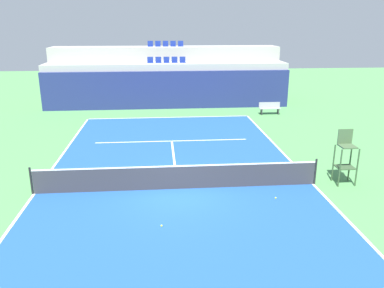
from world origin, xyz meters
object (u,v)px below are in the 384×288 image
Objects in this scene: tennis_net at (177,177)px; player_bench at (270,107)px; tennis_ball_1 at (276,198)px; umpire_chair at (346,155)px; tennis_ball_0 at (161,226)px.

tennis_net reaches higher than player_bench.
tennis_ball_1 is (3.56, -1.20, -0.47)m from tennis_net.
umpire_chair is (6.70, 0.06, 0.68)m from tennis_net.
tennis_net is 167.88× the size of tennis_ball_1.
player_bench is 17.11m from tennis_ball_0.
tennis_ball_0 is 1.00× the size of tennis_ball_1.
tennis_ball_1 is at bearing -158.14° from umpire_chair.
player_bench reaches higher than tennis_ball_1.
umpire_chair reaches higher than player_bench.
player_bench is at bearing 60.00° from tennis_net.
tennis_ball_0 is (-7.36, -2.95, -1.14)m from umpire_chair.
tennis_ball_1 is (-3.56, -13.54, -0.46)m from player_bench.
tennis_ball_0 is at bearing -158.14° from umpire_chair.
umpire_chair is 33.33× the size of tennis_ball_0.
player_bench is at bearing 88.03° from umpire_chair.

